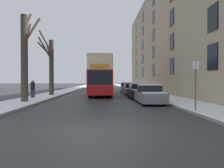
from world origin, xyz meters
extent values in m
plane|color=#303335|center=(0.00, 0.00, 0.00)|extent=(320.00, 320.00, 0.00)
cube|color=gray|center=(-6.14, 53.00, 0.07)|extent=(2.98, 130.00, 0.13)
cube|color=white|center=(-6.14, 53.00, 0.15)|extent=(2.96, 130.00, 0.03)
cube|color=gray|center=(6.14, 53.00, 0.07)|extent=(2.98, 130.00, 0.13)
cube|color=white|center=(6.14, 53.00, 0.15)|extent=(2.96, 130.00, 0.03)
cube|color=tan|center=(12.13, 25.49, 8.36)|extent=(9.00, 51.36, 16.71)
cube|color=black|center=(7.60, 7.41, 3.34)|extent=(0.08, 1.40, 1.80)
cube|color=black|center=(7.60, 16.45, 3.34)|extent=(0.08, 1.40, 1.80)
cube|color=black|center=(7.60, 25.49, 3.34)|extent=(0.08, 1.40, 1.80)
cube|color=black|center=(7.60, 34.53, 3.34)|extent=(0.08, 1.40, 1.80)
cube|color=black|center=(7.60, 43.56, 3.34)|extent=(0.08, 1.40, 1.80)
cube|color=black|center=(7.60, 7.41, 6.02)|extent=(0.08, 1.40, 1.80)
cube|color=black|center=(7.60, 16.45, 6.02)|extent=(0.08, 1.40, 1.80)
cube|color=black|center=(7.60, 25.49, 6.02)|extent=(0.08, 1.40, 1.80)
cube|color=black|center=(7.60, 34.53, 6.02)|extent=(0.08, 1.40, 1.80)
cube|color=black|center=(7.60, 43.56, 6.02)|extent=(0.08, 1.40, 1.80)
cube|color=black|center=(7.60, 16.45, 8.69)|extent=(0.08, 1.40, 1.80)
cube|color=black|center=(7.60, 25.49, 8.69)|extent=(0.08, 1.40, 1.80)
cube|color=black|center=(7.60, 34.53, 8.69)|extent=(0.08, 1.40, 1.80)
cube|color=black|center=(7.60, 43.56, 8.69)|extent=(0.08, 1.40, 1.80)
cube|color=black|center=(7.60, 25.49, 11.36)|extent=(0.08, 1.40, 1.80)
cube|color=black|center=(7.60, 34.53, 11.36)|extent=(0.08, 1.40, 1.80)
cube|color=black|center=(7.60, 43.56, 11.36)|extent=(0.08, 1.40, 1.80)
cube|color=black|center=(7.60, 34.53, 14.04)|extent=(0.08, 1.40, 1.80)
cube|color=black|center=(7.60, 43.56, 14.04)|extent=(0.08, 1.40, 1.80)
cylinder|color=#423A30|center=(-5.85, 9.38, 3.34)|extent=(0.52, 0.52, 6.68)
cylinder|color=#423A30|center=(-5.83, 10.01, 5.20)|extent=(0.22, 1.42, 2.27)
cylinder|color=#423A30|center=(-5.79, 9.95, 6.30)|extent=(0.31, 1.30, 1.59)
cylinder|color=#423A30|center=(-5.43, 9.92, 5.65)|extent=(1.07, 1.31, 2.20)
cylinder|color=#423A30|center=(-5.75, 17.42, 3.15)|extent=(0.50, 0.50, 6.29)
cylinder|color=#423A30|center=(-5.86, 16.92, 4.73)|extent=(0.43, 1.18, 1.81)
cylinder|color=#423A30|center=(-6.42, 17.27, 5.35)|extent=(1.52, 0.50, 2.58)
cylinder|color=#423A30|center=(-5.82, 18.06, 5.22)|extent=(0.34, 1.46, 2.18)
cylinder|color=#423A30|center=(-6.45, 17.22, 5.23)|extent=(1.57, 0.59, 1.65)
cylinder|color=#423A30|center=(-6.33, 17.12, 6.08)|extent=(1.38, 0.81, 2.43)
cube|color=red|center=(-0.23, 18.36, 1.57)|extent=(2.52, 10.37, 2.45)
cube|color=beige|center=(-0.23, 18.36, 3.50)|extent=(2.47, 10.16, 1.42)
cube|color=beige|center=(-0.23, 18.36, 4.27)|extent=(2.47, 10.16, 0.12)
cube|color=black|center=(-0.23, 18.36, 2.04)|extent=(2.55, 9.13, 1.28)
cube|color=black|center=(-0.23, 18.36, 3.58)|extent=(2.55, 9.13, 1.08)
cube|color=black|center=(-0.23, 13.19, 2.04)|extent=(2.27, 0.06, 1.34)
cube|color=orange|center=(-0.23, 13.18, 3.15)|extent=(1.76, 0.05, 0.32)
cylinder|color=black|center=(-1.32, 15.25, 0.51)|extent=(0.30, 1.01, 1.01)
cylinder|color=black|center=(0.86, 15.25, 0.51)|extent=(0.30, 1.01, 1.01)
cylinder|color=black|center=(-1.32, 21.26, 0.51)|extent=(0.30, 1.01, 1.01)
cylinder|color=black|center=(0.86, 21.26, 0.51)|extent=(0.30, 1.01, 1.01)
cube|color=slate|center=(3.57, 8.88, 0.51)|extent=(1.71, 4.30, 0.69)
cube|color=black|center=(3.57, 9.05, 1.11)|extent=(1.47, 2.15, 0.51)
cube|color=white|center=(3.57, 9.05, 1.41)|extent=(1.43, 2.04, 0.09)
cube|color=white|center=(3.57, 7.36, 0.90)|extent=(1.54, 1.12, 0.07)
cylinder|color=black|center=(2.82, 7.59, 0.33)|extent=(0.20, 0.66, 0.66)
cylinder|color=black|center=(4.31, 7.59, 0.33)|extent=(0.20, 0.66, 0.66)
cylinder|color=black|center=(2.82, 10.17, 0.33)|extent=(0.20, 0.66, 0.66)
cylinder|color=black|center=(4.31, 10.17, 0.33)|extent=(0.20, 0.66, 0.66)
cube|color=black|center=(3.57, 14.09, 0.52)|extent=(1.86, 4.28, 0.70)
cube|color=black|center=(3.57, 14.26, 1.13)|extent=(1.60, 2.14, 0.53)
cube|color=white|center=(3.57, 14.26, 1.44)|extent=(1.56, 2.03, 0.08)
cube|color=white|center=(3.57, 12.57, 0.90)|extent=(1.67, 1.12, 0.06)
cylinder|color=black|center=(2.75, 12.81, 0.31)|extent=(0.20, 0.62, 0.62)
cylinder|color=black|center=(4.39, 12.81, 0.31)|extent=(0.20, 0.62, 0.62)
cylinder|color=black|center=(2.75, 15.37, 0.31)|extent=(0.20, 0.62, 0.62)
cylinder|color=black|center=(4.39, 15.37, 0.31)|extent=(0.20, 0.62, 0.62)
cube|color=slate|center=(3.57, 20.22, 0.48)|extent=(1.80, 4.54, 0.61)
cube|color=black|center=(3.57, 20.40, 1.09)|extent=(1.55, 2.27, 0.61)
cube|color=white|center=(3.57, 20.40, 1.43)|extent=(1.51, 2.16, 0.06)
cube|color=white|center=(3.57, 18.61, 0.81)|extent=(1.62, 1.18, 0.05)
cylinder|color=black|center=(2.78, 18.86, 0.33)|extent=(0.20, 0.66, 0.66)
cylinder|color=black|center=(4.36, 18.86, 0.33)|extent=(0.20, 0.66, 0.66)
cylinder|color=black|center=(2.78, 21.58, 0.33)|extent=(0.20, 0.66, 0.66)
cylinder|color=black|center=(4.36, 21.58, 0.33)|extent=(0.20, 0.66, 0.66)
cube|color=slate|center=(3.57, 26.28, 0.52)|extent=(1.76, 3.95, 0.69)
cube|color=black|center=(3.57, 26.43, 1.16)|extent=(1.52, 1.97, 0.59)
cube|color=white|center=(3.57, 26.43, 1.47)|extent=(1.48, 1.88, 0.05)
cube|color=white|center=(3.57, 24.87, 0.88)|extent=(1.59, 1.03, 0.04)
cylinder|color=black|center=(2.80, 25.09, 0.32)|extent=(0.20, 0.65, 0.65)
cylinder|color=black|center=(4.34, 25.09, 0.32)|extent=(0.20, 0.65, 0.65)
cylinder|color=black|center=(2.80, 27.46, 0.32)|extent=(0.20, 0.65, 0.65)
cylinder|color=black|center=(4.34, 27.46, 0.32)|extent=(0.20, 0.65, 0.65)
cylinder|color=navy|center=(-6.46, 13.46, 0.43)|extent=(0.19, 0.19, 0.85)
cylinder|color=navy|center=(-6.64, 13.44, 0.43)|extent=(0.19, 0.19, 0.85)
cylinder|color=black|center=(-6.55, 13.45, 1.23)|extent=(0.40, 0.40, 0.74)
sphere|color=beige|center=(-6.55, 13.45, 1.72)|extent=(0.24, 0.24, 0.24)
cylinder|color=#4C4F54|center=(4.95, 3.91, 1.38)|extent=(0.07, 0.07, 2.77)
cube|color=silver|center=(4.95, 3.89, 2.52)|extent=(0.32, 0.02, 0.44)
camera|label=1|loc=(0.16, -7.30, 1.68)|focal=35.00mm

